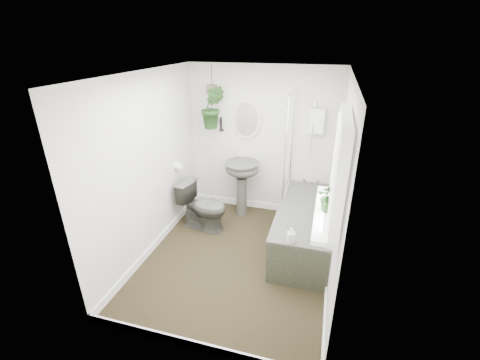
# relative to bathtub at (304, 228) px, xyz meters

# --- Properties ---
(floor) EXTENTS (2.30, 2.80, 0.02)m
(floor) POSITION_rel_bathtub_xyz_m (-0.80, -0.50, -0.30)
(floor) COLOR black
(floor) RESTS_ON ground
(ceiling) EXTENTS (2.30, 2.80, 0.02)m
(ceiling) POSITION_rel_bathtub_xyz_m (-0.80, -0.50, 2.02)
(ceiling) COLOR white
(ceiling) RESTS_ON ground
(wall_back) EXTENTS (2.30, 0.02, 2.30)m
(wall_back) POSITION_rel_bathtub_xyz_m (-0.80, 0.91, 0.86)
(wall_back) COLOR silver
(wall_back) RESTS_ON ground
(wall_front) EXTENTS (2.30, 0.02, 2.30)m
(wall_front) POSITION_rel_bathtub_xyz_m (-0.80, -1.91, 0.86)
(wall_front) COLOR silver
(wall_front) RESTS_ON ground
(wall_left) EXTENTS (0.02, 2.80, 2.30)m
(wall_left) POSITION_rel_bathtub_xyz_m (-1.96, -0.50, 0.86)
(wall_left) COLOR silver
(wall_left) RESTS_ON ground
(wall_right) EXTENTS (0.02, 2.80, 2.30)m
(wall_right) POSITION_rel_bathtub_xyz_m (0.36, -0.50, 0.86)
(wall_right) COLOR silver
(wall_right) RESTS_ON ground
(skirting) EXTENTS (2.30, 2.80, 0.10)m
(skirting) POSITION_rel_bathtub_xyz_m (-0.80, -0.50, -0.24)
(skirting) COLOR white
(skirting) RESTS_ON floor
(bathtub) EXTENTS (0.72, 1.72, 0.58)m
(bathtub) POSITION_rel_bathtub_xyz_m (0.00, 0.00, 0.00)
(bathtub) COLOR #40413A
(bathtub) RESTS_ON floor
(bath_screen) EXTENTS (0.04, 0.72, 1.40)m
(bath_screen) POSITION_rel_bathtub_xyz_m (-0.33, 0.49, 0.99)
(bath_screen) COLOR silver
(bath_screen) RESTS_ON bathtub
(shower_box) EXTENTS (0.20, 0.10, 0.35)m
(shower_box) POSITION_rel_bathtub_xyz_m (0.00, 0.84, 1.26)
(shower_box) COLOR white
(shower_box) RESTS_ON wall_back
(oval_mirror) EXTENTS (0.46, 0.03, 0.62)m
(oval_mirror) POSITION_rel_bathtub_xyz_m (-1.05, 0.87, 1.21)
(oval_mirror) COLOR beige
(oval_mirror) RESTS_ON wall_back
(wall_sconce) EXTENTS (0.04, 0.04, 0.22)m
(wall_sconce) POSITION_rel_bathtub_xyz_m (-1.45, 0.86, 1.11)
(wall_sconce) COLOR black
(wall_sconce) RESTS_ON wall_back
(toilet_roll_holder) EXTENTS (0.11, 0.11, 0.11)m
(toilet_roll_holder) POSITION_rel_bathtub_xyz_m (-1.90, 0.20, 0.61)
(toilet_roll_holder) COLOR white
(toilet_roll_holder) RESTS_ON wall_left
(window_recess) EXTENTS (0.08, 1.00, 0.90)m
(window_recess) POSITION_rel_bathtub_xyz_m (0.29, -1.20, 1.36)
(window_recess) COLOR white
(window_recess) RESTS_ON wall_right
(window_sill) EXTENTS (0.18, 1.00, 0.04)m
(window_sill) POSITION_rel_bathtub_xyz_m (0.22, -1.20, 0.94)
(window_sill) COLOR white
(window_sill) RESTS_ON wall_right
(window_blinds) EXTENTS (0.01, 0.86, 0.76)m
(window_blinds) POSITION_rel_bathtub_xyz_m (0.24, -1.20, 1.36)
(window_blinds) COLOR white
(window_blinds) RESTS_ON wall_right
(toilet) EXTENTS (0.77, 0.50, 0.73)m
(toilet) POSITION_rel_bathtub_xyz_m (-1.49, 0.08, 0.07)
(toilet) COLOR #40413A
(toilet) RESTS_ON floor
(pedestal_sink) EXTENTS (0.58, 0.52, 0.90)m
(pedestal_sink) POSITION_rel_bathtub_xyz_m (-1.05, 0.62, 0.16)
(pedestal_sink) COLOR #40413A
(pedestal_sink) RESTS_ON floor
(sill_plant) EXTENTS (0.23, 0.20, 0.25)m
(sill_plant) POSITION_rel_bathtub_xyz_m (0.25, -1.19, 1.09)
(sill_plant) COLOR black
(sill_plant) RESTS_ON window_sill
(hanging_plant) EXTENTS (0.41, 0.36, 0.63)m
(hanging_plant) POSITION_rel_bathtub_xyz_m (-1.50, 0.65, 1.41)
(hanging_plant) COLOR black
(hanging_plant) RESTS_ON ceiling
(soap_bottle) EXTENTS (0.11, 0.11, 0.18)m
(soap_bottle) POSITION_rel_bathtub_xyz_m (-0.10, -0.79, 0.38)
(soap_bottle) COLOR black
(soap_bottle) RESTS_ON bathtub
(hanging_pot) EXTENTS (0.16, 0.16, 0.12)m
(hanging_pot) POSITION_rel_bathtub_xyz_m (-1.50, 0.65, 1.66)
(hanging_pot) COLOR brown
(hanging_pot) RESTS_ON ceiling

